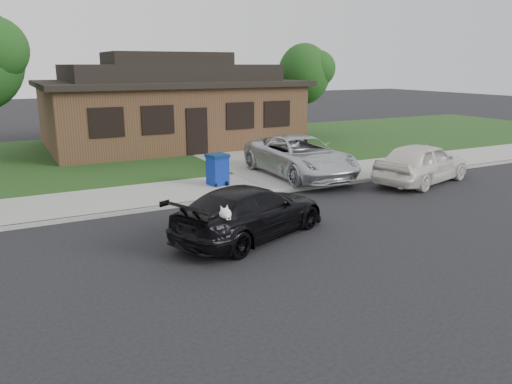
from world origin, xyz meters
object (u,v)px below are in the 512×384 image
minivan (300,156)px  recycling_bin (218,169)px  white_compact (422,163)px  sedan (251,212)px

minivan → recycling_bin: 3.28m
minivan → recycling_bin: size_ratio=4.91×
white_compact → sedan: bearing=90.5°
minivan → recycling_bin: (-3.27, 0.14, -0.21)m
sedan → minivan: 6.70m
minivan → sedan: bearing=-132.1°
recycling_bin → minivan: bearing=-12.8°
sedan → minivan: size_ratio=0.91×
minivan → white_compact: 4.39m
sedan → white_compact: size_ratio=1.10×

